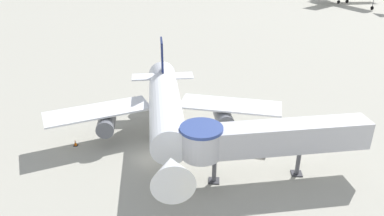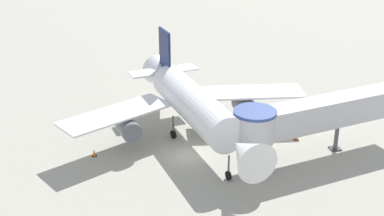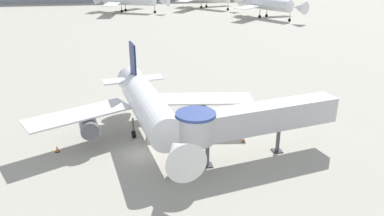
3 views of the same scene
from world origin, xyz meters
name	(u,v)px [view 1 (image 1 of 3)]	position (x,y,z in m)	size (l,w,h in m)	color
ground_plane	(151,158)	(0.00, 0.00, 0.00)	(800.00, 800.00, 0.00)	#9E9B8E
main_airplane	(166,111)	(1.34, 3.20, 4.32)	(28.03, 25.76, 10.22)	silver
jet_bridge	(262,138)	(11.53, -2.87, 4.60)	(18.73, 6.68, 6.28)	#B7B7BC
traffic_cone_port_wing	(75,143)	(-9.26, 2.10, 0.38)	(0.48, 0.48, 0.79)	black
traffic_cone_starboard_wing	(263,155)	(12.36, 0.89, 0.33)	(0.42, 0.42, 0.69)	black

